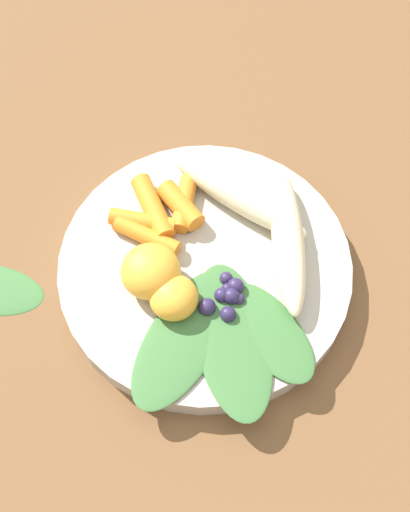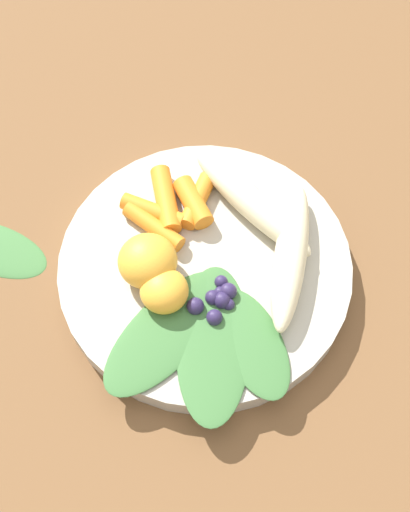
# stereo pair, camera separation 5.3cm
# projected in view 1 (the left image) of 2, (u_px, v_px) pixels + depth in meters

# --- Properties ---
(ground_plane) EXTENTS (2.40, 2.40, 0.00)m
(ground_plane) POSITION_uv_depth(u_px,v_px,m) (205.00, 274.00, 0.56)
(ground_plane) COLOR brown
(bowl) EXTENTS (0.25, 0.25, 0.02)m
(bowl) POSITION_uv_depth(u_px,v_px,m) (205.00, 268.00, 0.55)
(bowl) COLOR #B2AD9E
(bowl) RESTS_ON ground_plane
(banana_peeled_left) EXTENTS (0.05, 0.15, 0.03)m
(banana_peeled_left) POSITION_uv_depth(u_px,v_px,m) (238.00, 196.00, 0.56)
(banana_peeled_left) COLOR beige
(banana_peeled_left) RESTS_ON bowl
(banana_peeled_right) EXTENTS (0.12, 0.12, 0.03)m
(banana_peeled_right) POSITION_uv_depth(u_px,v_px,m) (288.00, 240.00, 0.53)
(banana_peeled_right) COLOR beige
(banana_peeled_right) RESTS_ON bowl
(orange_segment_near) EXTENTS (0.04, 0.04, 0.03)m
(orange_segment_near) POSITION_uv_depth(u_px,v_px,m) (174.00, 298.00, 0.51)
(orange_segment_near) COLOR #F4A833
(orange_segment_near) RESTS_ON bowl
(orange_segment_far) EXTENTS (0.05, 0.05, 0.04)m
(orange_segment_far) POSITION_uv_depth(u_px,v_px,m) (151.00, 271.00, 0.51)
(orange_segment_far) COLOR #F4A833
(orange_segment_far) RESTS_ON bowl
(carrot_front) EXTENTS (0.05, 0.05, 0.02)m
(carrot_front) POSITION_uv_depth(u_px,v_px,m) (184.00, 203.00, 0.56)
(carrot_front) COLOR orange
(carrot_front) RESTS_ON bowl
(carrot_mid_left) EXTENTS (0.02, 0.05, 0.02)m
(carrot_mid_left) POSITION_uv_depth(u_px,v_px,m) (181.00, 205.00, 0.56)
(carrot_mid_left) COLOR orange
(carrot_mid_left) RESTS_ON bowl
(carrot_mid_right) EXTENTS (0.04, 0.07, 0.02)m
(carrot_mid_right) POSITION_uv_depth(u_px,v_px,m) (154.00, 206.00, 0.56)
(carrot_mid_right) COLOR orange
(carrot_mid_right) RESTS_ON bowl
(carrot_rear) EXTENTS (0.05, 0.06, 0.02)m
(carrot_rear) POSITION_uv_depth(u_px,v_px,m) (143.00, 221.00, 0.55)
(carrot_rear) COLOR orange
(carrot_rear) RESTS_ON bowl
(carrot_small) EXTENTS (0.03, 0.06, 0.01)m
(carrot_small) POSITION_uv_depth(u_px,v_px,m) (147.00, 236.00, 0.54)
(carrot_small) COLOR orange
(carrot_small) RESTS_ON bowl
(blueberry_pile) EXTENTS (0.05, 0.04, 0.01)m
(blueberry_pile) POSITION_uv_depth(u_px,v_px,m) (226.00, 296.00, 0.52)
(blueberry_pile) COLOR #2D234C
(blueberry_pile) RESTS_ON bowl
(coconut_shred_patch) EXTENTS (0.04, 0.04, 0.00)m
(coconut_shred_patch) POSITION_uv_depth(u_px,v_px,m) (241.00, 330.00, 0.51)
(coconut_shred_patch) COLOR white
(coconut_shred_patch) RESTS_ON bowl
(kale_leaf_left) EXTENTS (0.15, 0.10, 0.00)m
(kale_leaf_left) POSITION_uv_depth(u_px,v_px,m) (184.00, 337.00, 0.50)
(kale_leaf_left) COLOR #3D7038
(kale_leaf_left) RESTS_ON bowl
(kale_leaf_right) EXTENTS (0.13, 0.15, 0.00)m
(kale_leaf_right) POSITION_uv_depth(u_px,v_px,m) (232.00, 339.00, 0.50)
(kale_leaf_right) COLOR #3D7038
(kale_leaf_right) RESTS_ON bowl
(kale_leaf_rear) EXTENTS (0.06, 0.11, 0.00)m
(kale_leaf_rear) POSITION_uv_depth(u_px,v_px,m) (270.00, 332.00, 0.51)
(kale_leaf_rear) COLOR #3D7038
(kale_leaf_rear) RESTS_ON bowl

